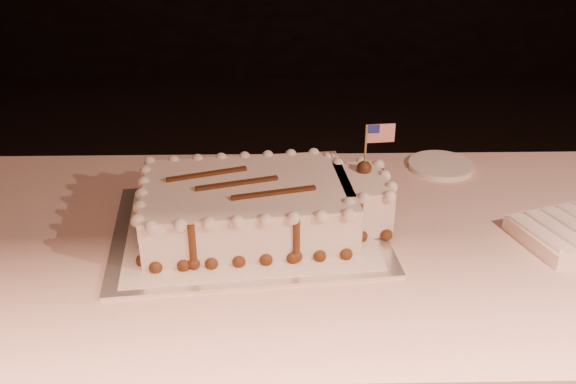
{
  "coord_description": "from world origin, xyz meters",
  "views": [
    {
      "loc": [
        -0.19,
        -0.49,
        1.43
      ],
      "look_at": [
        -0.17,
        0.63,
        0.84
      ],
      "focal_mm": 40.0,
      "sensor_mm": 36.0,
      "label": 1
    }
  ],
  "objects_px": {
    "side_plate": "(441,165)",
    "banquet_table": "(361,377)",
    "sheet_cake": "(262,205)",
    "cake_board": "(249,229)",
    "napkin_stack": "(575,231)"
  },
  "relations": [
    {
      "from": "cake_board",
      "to": "sheet_cake",
      "type": "xyz_separation_m",
      "value": [
        0.03,
        0.0,
        0.05
      ]
    },
    {
      "from": "sheet_cake",
      "to": "napkin_stack",
      "type": "bearing_deg",
      "value": -4.12
    },
    {
      "from": "side_plate",
      "to": "banquet_table",
      "type": "bearing_deg",
      "value": -124.02
    },
    {
      "from": "banquet_table",
      "to": "cake_board",
      "type": "relative_size",
      "value": 4.47
    },
    {
      "from": "sheet_cake",
      "to": "napkin_stack",
      "type": "xyz_separation_m",
      "value": [
        0.62,
        -0.04,
        -0.04
      ]
    },
    {
      "from": "cake_board",
      "to": "napkin_stack",
      "type": "xyz_separation_m",
      "value": [
        0.65,
        -0.04,
        0.01
      ]
    },
    {
      "from": "sheet_cake",
      "to": "side_plate",
      "type": "bearing_deg",
      "value": 33.31
    },
    {
      "from": "banquet_table",
      "to": "sheet_cake",
      "type": "height_order",
      "value": "sheet_cake"
    },
    {
      "from": "cake_board",
      "to": "sheet_cake",
      "type": "height_order",
      "value": "sheet_cake"
    },
    {
      "from": "sheet_cake",
      "to": "napkin_stack",
      "type": "height_order",
      "value": "sheet_cake"
    },
    {
      "from": "banquet_table",
      "to": "napkin_stack",
      "type": "bearing_deg",
      "value": -2.04
    },
    {
      "from": "sheet_cake",
      "to": "side_plate",
      "type": "relative_size",
      "value": 3.3
    },
    {
      "from": "napkin_stack",
      "to": "sheet_cake",
      "type": "bearing_deg",
      "value": 175.88
    },
    {
      "from": "sheet_cake",
      "to": "side_plate",
      "type": "height_order",
      "value": "sheet_cake"
    },
    {
      "from": "banquet_table",
      "to": "sheet_cake",
      "type": "relative_size",
      "value": 4.65
    }
  ]
}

